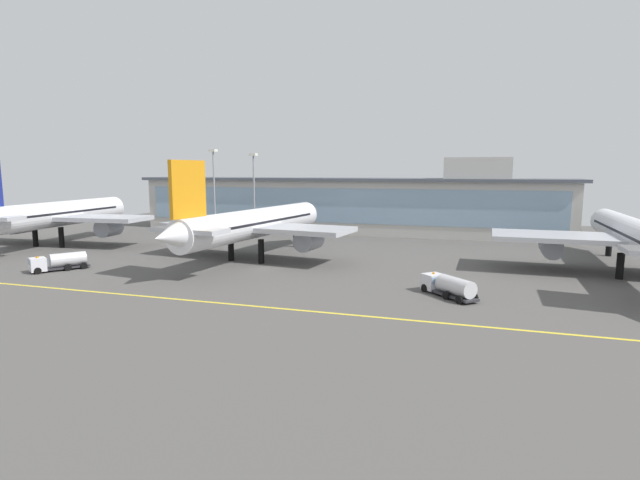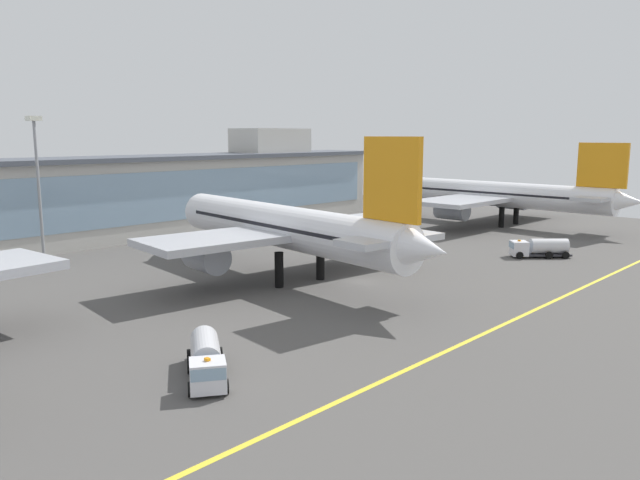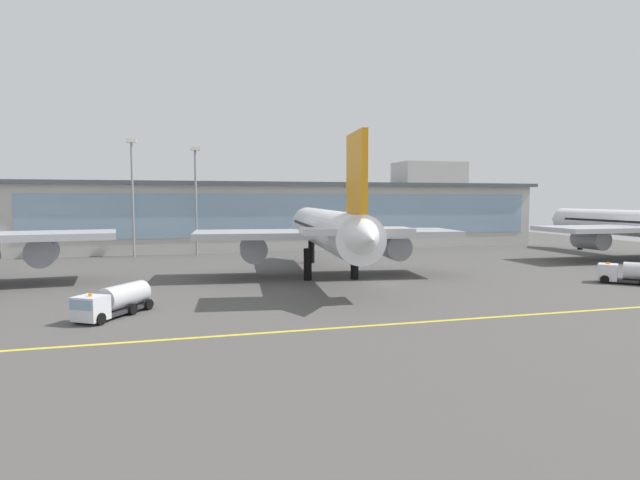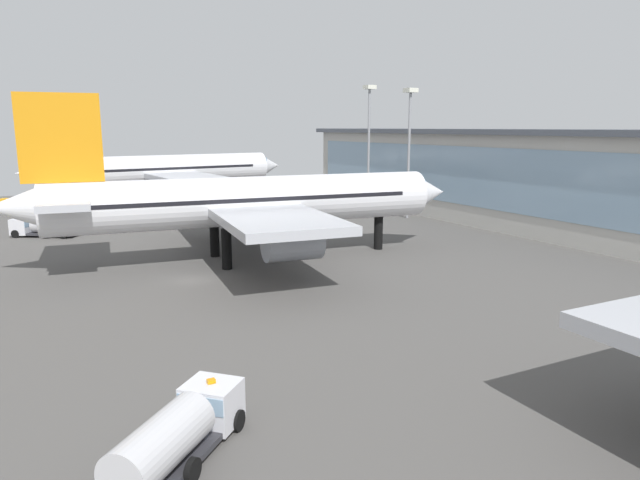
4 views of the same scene
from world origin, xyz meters
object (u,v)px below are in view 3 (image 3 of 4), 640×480
at_px(airliner_near_right, 328,230).
at_px(apron_light_mast_west, 132,180).
at_px(service_truck_far, 113,301).
at_px(fuel_tanker_truck, 633,273).
at_px(apron_light_mast_centre, 196,184).

bearing_deg(airliner_near_right, apron_light_mast_west, 46.01).
relative_size(airliner_near_right, service_truck_far, 5.96).
bearing_deg(apron_light_mast_west, airliner_near_right, -51.14).
height_order(airliner_near_right, apron_light_mast_west, apron_light_mast_west).
xyz_separation_m(fuel_tanker_truck, service_truck_far, (-64.04, -2.17, 0.00)).
distance_m(airliner_near_right, fuel_tanker_truck, 41.05).
bearing_deg(service_truck_far, apron_light_mast_centre, -156.98).
xyz_separation_m(airliner_near_right, fuel_tanker_truck, (36.66, -17.73, -5.23)).
xyz_separation_m(service_truck_far, apron_light_mast_west, (-0.84, 54.93, 13.30)).
distance_m(service_truck_far, apron_light_mast_west, 56.52).
height_order(fuel_tanker_truck, apron_light_mast_centre, apron_light_mast_centre).
bearing_deg(fuel_tanker_truck, apron_light_mast_west, 7.24).
height_order(airliner_near_right, apron_light_mast_centre, apron_light_mast_centre).
height_order(fuel_tanker_truck, service_truck_far, same).
distance_m(apron_light_mast_west, apron_light_mast_centre, 11.79).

